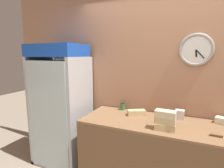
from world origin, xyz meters
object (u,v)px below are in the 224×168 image
object	(u,v)px
sandwich_stack_bottom	(165,127)
chefs_knife	(222,137)
beverage_cooler	(63,99)
sandwich_flat_right	(136,113)
sandwich_stack_top	(165,114)
sandwich_stack_middle	(165,120)
condiment_jar	(123,106)
napkin_dispenser	(180,115)

from	to	relation	value
sandwich_stack_bottom	chefs_knife	world-z (taller)	sandwich_stack_bottom
beverage_cooler	sandwich_flat_right	bearing A→B (deg)	2.83
sandwich_flat_right	chefs_knife	world-z (taller)	sandwich_flat_right
sandwich_stack_top	chefs_knife	world-z (taller)	sandwich_stack_top
sandwich_stack_top	sandwich_flat_right	size ratio (longest dim) A/B	0.86
sandwich_stack_bottom	sandwich_stack_middle	size ratio (longest dim) A/B	1.00
sandwich_stack_bottom	sandwich_flat_right	xyz separation A→B (m)	(-0.41, 0.34, -0.00)
beverage_cooler	condiment_jar	bearing A→B (deg)	12.55
sandwich_flat_right	napkin_dispenser	bearing A→B (deg)	8.08
sandwich_stack_middle	chefs_knife	world-z (taller)	sandwich_stack_middle
sandwich_stack_top	sandwich_stack_bottom	bearing A→B (deg)	0.00
beverage_cooler	condiment_jar	distance (m)	0.96
beverage_cooler	sandwich_stack_top	size ratio (longest dim) A/B	8.50
sandwich_stack_bottom	sandwich_flat_right	bearing A→B (deg)	140.48
beverage_cooler	sandwich_flat_right	world-z (taller)	beverage_cooler
beverage_cooler	condiment_jar	size ratio (longest dim) A/B	17.00
beverage_cooler	sandwich_stack_top	world-z (taller)	beverage_cooler
sandwich_stack_middle	condiment_jar	world-z (taller)	sandwich_stack_middle
sandwich_flat_right	sandwich_stack_top	bearing A→B (deg)	-39.52
sandwich_stack_bottom	condiment_jar	size ratio (longest dim) A/B	2.01
sandwich_stack_bottom	chefs_knife	size ratio (longest dim) A/B	0.72
sandwich_stack_middle	sandwich_stack_top	world-z (taller)	sandwich_stack_top
sandwich_flat_right	napkin_dispenser	world-z (taller)	napkin_dispenser
sandwich_flat_right	chefs_knife	bearing A→B (deg)	-17.53
sandwich_stack_top	sandwich_flat_right	bearing A→B (deg)	140.48
sandwich_stack_bottom	sandwich_flat_right	size ratio (longest dim) A/B	0.86
sandwich_stack_bottom	sandwich_stack_top	bearing A→B (deg)	180.00
sandwich_stack_top	sandwich_stack_middle	bearing A→B (deg)	0.00
sandwich_stack_bottom	chefs_knife	bearing A→B (deg)	3.95
sandwich_flat_right	chefs_knife	distance (m)	1.00
sandwich_stack_middle	napkin_dispenser	xyz separation A→B (m)	(0.13, 0.42, -0.05)
beverage_cooler	chefs_knife	bearing A→B (deg)	-6.47
sandwich_stack_top	sandwich_flat_right	world-z (taller)	sandwich_stack_top
chefs_knife	napkin_dispenser	bearing A→B (deg)	137.34
beverage_cooler	sandwich_stack_bottom	distance (m)	1.63
beverage_cooler	condiment_jar	xyz separation A→B (m)	(0.94, 0.21, -0.07)
condiment_jar	napkin_dispenser	world-z (taller)	napkin_dispenser
sandwich_stack_bottom	sandwich_stack_top	distance (m)	0.15
sandwich_stack_bottom	sandwich_stack_top	world-z (taller)	sandwich_stack_top
condiment_jar	chefs_knife	bearing A→B (deg)	-20.43
sandwich_flat_right	chefs_knife	xyz separation A→B (m)	(0.96, -0.30, -0.03)
napkin_dispenser	sandwich_stack_middle	bearing A→B (deg)	-107.68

